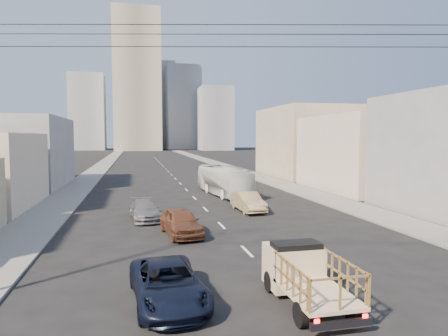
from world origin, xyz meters
name	(u,v)px	position (x,y,z in m)	size (l,w,h in m)	color
ground	(319,324)	(0.00, 0.00, 0.00)	(420.00, 420.00, 0.00)	black
sidewalk_left	(102,166)	(-11.75, 70.00, 0.06)	(3.50, 180.00, 0.12)	slate
sidewalk_right	(220,165)	(11.75, 70.00, 0.06)	(3.50, 180.00, 0.12)	slate
lane_dashes	(170,173)	(0.00, 53.00, 0.01)	(0.15, 104.00, 0.01)	silver
flatbed_pickup	(306,272)	(0.25, 1.57, 1.09)	(1.95, 4.41, 1.90)	beige
navy_pickup	(168,283)	(-4.35, 2.59, 0.69)	(2.29, 4.96, 1.38)	black
city_bus	(224,181)	(3.10, 27.23, 1.42)	(2.39, 10.20, 2.84)	silver
sedan_brown	(181,222)	(-2.84, 12.03, 0.78)	(1.84, 4.56, 1.55)	brown
sedan_tan	(248,202)	(3.05, 18.43, 0.74)	(1.56, 4.48, 1.48)	#9A815A
sedan_grey	(145,210)	(-4.78, 16.97, 0.67)	(1.87, 4.59, 1.33)	slate
overhead_wires	(303,35)	(0.00, 1.50, 8.97)	(23.01, 5.02, 0.72)	black
bldg_right_mid	(370,153)	(19.50, 28.00, 4.00)	(11.00, 14.00, 8.00)	beige
bldg_right_far	(311,142)	(20.00, 44.00, 5.00)	(12.00, 16.00, 10.00)	tan
bldg_left_far	(8,152)	(-19.50, 39.00, 4.00)	(12.00, 16.00, 8.00)	gray
high_rise_tower	(137,82)	(-4.00, 170.00, 30.00)	(20.00, 20.00, 60.00)	gray
midrise_ne	(183,108)	(18.00, 185.00, 20.00)	(16.00, 16.00, 40.00)	gray
midrise_nw	(88,112)	(-26.00, 180.00, 17.00)	(15.00, 15.00, 34.00)	gray
midrise_back	(157,106)	(6.00, 200.00, 22.00)	(18.00, 18.00, 44.00)	gray
midrise_east	(216,119)	(30.00, 165.00, 14.00)	(14.00, 14.00, 28.00)	gray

